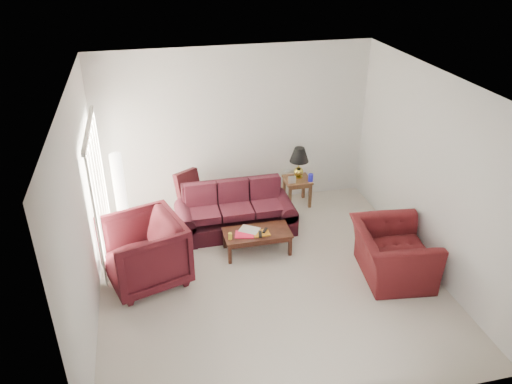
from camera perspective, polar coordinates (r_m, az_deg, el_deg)
floor at (r=7.74m, az=1.45°, el=-9.78°), size 5.00×5.00×0.00m
blinds at (r=8.13m, az=-17.60°, el=-0.19°), size 0.10×2.00×2.16m
sofa at (r=8.63m, az=-2.37°, el=-2.11°), size 2.12×1.08×0.84m
throw_pillow at (r=8.99m, az=-7.87°, el=1.00°), size 0.51×0.43×0.48m
end_table at (r=9.60m, az=4.70°, el=0.09°), size 0.50×0.50×0.53m
table_lamp at (r=9.41m, az=4.93°, el=3.35°), size 0.38×0.38×0.61m
clock at (r=9.28m, az=4.15°, el=1.41°), size 0.14×0.05×0.14m
blue_canister at (r=9.38m, az=6.27°, el=1.64°), size 0.12×0.12×0.15m
picture_frame at (r=9.61m, az=3.67°, el=2.44°), size 0.18×0.19×0.05m
floor_lamp at (r=8.95m, az=-15.30°, el=0.14°), size 0.24×0.24×1.42m
armchair_left at (r=7.58m, az=-12.69°, el=-6.69°), size 1.40×1.38×1.03m
armchair_right at (r=7.84m, az=15.31°, el=-6.75°), size 1.23×1.36×0.80m
coffee_table at (r=8.21m, az=0.12°, el=-5.68°), size 1.20×0.88×0.38m
magazine_red at (r=8.03m, az=-1.32°, el=-4.87°), size 0.34×0.29×0.02m
magazine_white at (r=8.14m, az=-0.77°, el=-4.36°), size 0.39×0.37×0.02m
magazine_orange at (r=8.05m, az=0.61°, el=-4.74°), size 0.27×0.21×0.02m
remote_a at (r=8.00m, az=0.49°, el=-4.83°), size 0.09×0.19×0.02m
remote_b at (r=8.10m, az=1.04°, el=-4.38°), size 0.12×0.16×0.02m
yellow_glass at (r=7.91m, az=-2.97°, el=-5.06°), size 0.08×0.08×0.11m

